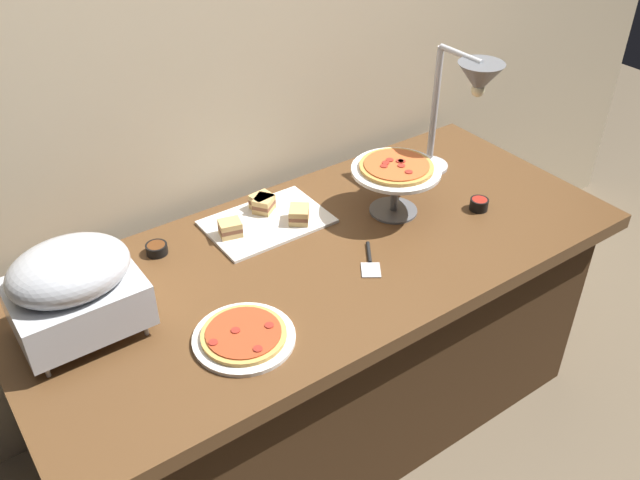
% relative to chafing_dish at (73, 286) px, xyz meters
% --- Properties ---
extents(ground_plane, '(8.00, 8.00, 0.00)m').
position_rel_chafing_dish_xyz_m(ground_plane, '(0.72, -0.07, -0.91)').
color(ground_plane, brown).
extents(back_wall, '(4.40, 0.04, 2.40)m').
position_rel_chafing_dish_xyz_m(back_wall, '(0.72, 0.43, 0.29)').
color(back_wall, '#C6B593').
rests_on(back_wall, ground_plane).
extents(buffet_table, '(1.90, 0.84, 0.76)m').
position_rel_chafing_dish_xyz_m(buffet_table, '(0.72, -0.07, -0.53)').
color(buffet_table, brown).
rests_on(buffet_table, ground_plane).
extents(chafing_dish, '(0.32, 0.26, 0.27)m').
position_rel_chafing_dish_xyz_m(chafing_dish, '(0.00, 0.00, 0.00)').
color(chafing_dish, '#B7BABF').
rests_on(chafing_dish, buffet_table).
extents(heat_lamp, '(0.15, 0.33, 0.46)m').
position_rel_chafing_dish_xyz_m(heat_lamp, '(1.34, -0.02, 0.20)').
color(heat_lamp, '#B7BABF').
rests_on(heat_lamp, buffet_table).
extents(pizza_plate_front, '(0.27, 0.27, 0.03)m').
position_rel_chafing_dish_xyz_m(pizza_plate_front, '(0.33, -0.27, -0.14)').
color(pizza_plate_front, white).
rests_on(pizza_plate_front, buffet_table).
extents(pizza_plate_center, '(0.29, 0.29, 0.18)m').
position_rel_chafing_dish_xyz_m(pizza_plate_center, '(1.04, -0.02, -0.01)').
color(pizza_plate_center, '#595B60').
rests_on(pizza_plate_center, buffet_table).
extents(sandwich_platter, '(0.39, 0.26, 0.06)m').
position_rel_chafing_dish_xyz_m(sandwich_platter, '(0.66, 0.17, -0.13)').
color(sandwich_platter, white).
rests_on(sandwich_platter, buffet_table).
extents(sauce_cup_near, '(0.07, 0.07, 0.03)m').
position_rel_chafing_dish_xyz_m(sauce_cup_near, '(0.30, 0.21, -0.14)').
color(sauce_cup_near, black).
rests_on(sauce_cup_near, buffet_table).
extents(sauce_cup_far, '(0.06, 0.06, 0.04)m').
position_rel_chafing_dish_xyz_m(sauce_cup_far, '(1.28, -0.18, -0.13)').
color(sauce_cup_far, black).
rests_on(sauce_cup_far, buffet_table).
extents(serving_spatula, '(0.12, 0.16, 0.01)m').
position_rel_chafing_dish_xyz_m(serving_spatula, '(0.80, -0.20, -0.15)').
color(serving_spatula, '#B7BABF').
rests_on(serving_spatula, buffet_table).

